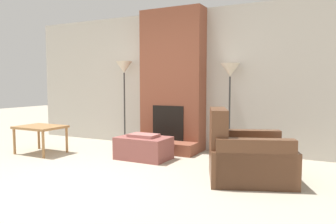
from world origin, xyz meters
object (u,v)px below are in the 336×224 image
ottoman (144,147)px  side_table (40,129)px  floor_lamp_right (230,75)px  floor_lamp_left (124,72)px  armchair (244,158)px

ottoman → side_table: (-1.86, -0.45, 0.24)m
floor_lamp_right → floor_lamp_left: bearing=180.0°
side_table → floor_lamp_left: 1.92m
ottoman → floor_lamp_left: size_ratio=0.50×
side_table → floor_lamp_left: floor_lamp_left is taller
ottoman → armchair: armchair is taller
ottoman → floor_lamp_left: bearing=137.6°
armchair → side_table: (-3.62, -0.05, 0.15)m
armchair → floor_lamp_left: bearing=42.7°
armchair → floor_lamp_right: (-0.60, 1.33, 1.09)m
armchair → ottoman: bearing=55.3°
ottoman → armchair: bearing=-13.1°
floor_lamp_left → floor_lamp_right: 2.18m
floor_lamp_left → floor_lamp_right: (2.17, -0.00, -0.09)m
ottoman → floor_lamp_left: floor_lamp_left is taller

